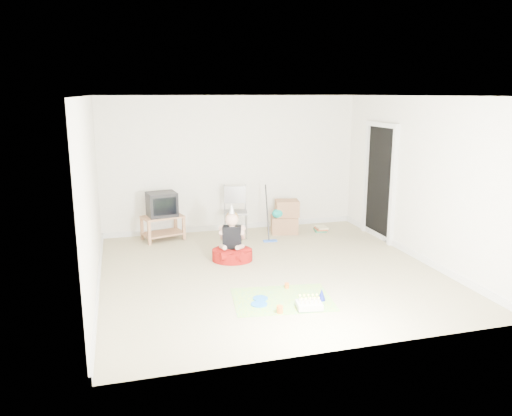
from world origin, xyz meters
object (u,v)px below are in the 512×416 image
object	(u,v)px
cardboard_boxes	(285,217)
seated_woman	(232,248)
crt_tv	(162,204)
birthday_cake	(309,306)
tv_stand	(163,226)
folding_chair	(236,212)

from	to	relation	value
cardboard_boxes	seated_woman	xyz separation A→B (m)	(-1.35, -1.32, -0.10)
crt_tv	cardboard_boxes	world-z (taller)	crt_tv
crt_tv	birthday_cake	distance (m)	3.91
cardboard_boxes	birthday_cake	distance (m)	3.52
tv_stand	folding_chair	bearing A→B (deg)	-7.03
birthday_cake	tv_stand	bearing A→B (deg)	112.55
seated_woman	folding_chair	bearing A→B (deg)	74.41
tv_stand	seated_woman	world-z (taller)	seated_woman
crt_tv	folding_chair	bearing A→B (deg)	-16.51
crt_tv	cardboard_boxes	distance (m)	2.35
cardboard_boxes	birthday_cake	xyz separation A→B (m)	(-0.84, -3.41, -0.26)
folding_chair	crt_tv	bearing A→B (deg)	172.97
folding_chair	seated_woman	size ratio (longest dim) A/B	1.03
folding_chair	cardboard_boxes	bearing A→B (deg)	0.50
folding_chair	cardboard_boxes	distance (m)	0.99
birthday_cake	cardboard_boxes	bearing A→B (deg)	76.22
crt_tv	cardboard_boxes	size ratio (longest dim) A/B	0.80
tv_stand	folding_chair	distance (m)	1.36
seated_woman	birthday_cake	bearing A→B (deg)	-76.24
tv_stand	birthday_cake	distance (m)	3.86
cardboard_boxes	seated_woman	bearing A→B (deg)	-135.53
birthday_cake	seated_woman	bearing A→B (deg)	103.76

